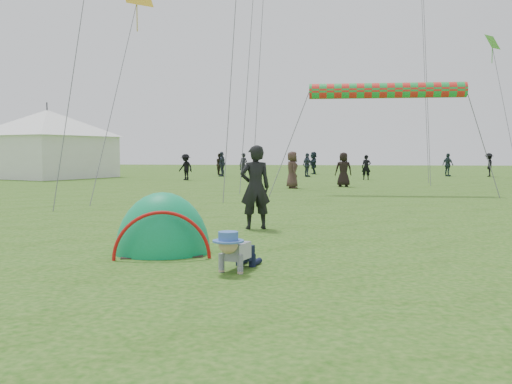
# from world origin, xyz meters

# --- Properties ---
(ground) EXTENTS (140.00, 140.00, 0.00)m
(ground) POSITION_xyz_m (0.00, 0.00, 0.00)
(ground) COLOR #184E0C
(crawling_toddler) EXTENTS (0.78, 0.95, 0.63)m
(crawling_toddler) POSITION_xyz_m (-0.20, -0.51, 0.32)
(crawling_toddler) COLOR black
(crawling_toddler) RESTS_ON ground
(popup_tent) EXTENTS (1.94, 1.73, 2.13)m
(popup_tent) POSITION_xyz_m (-1.69, 0.83, 0.00)
(popup_tent) COLOR #0E8D4C
(popup_tent) RESTS_ON ground
(standing_adult) EXTENTS (0.81, 0.67, 1.92)m
(standing_adult) POSITION_xyz_m (-0.48, 4.13, 0.96)
(standing_adult) COLOR black
(standing_adult) RESTS_ON ground
(event_marquee) EXTENTS (9.47, 9.47, 5.00)m
(event_marquee) POSITION_xyz_m (-17.95, 28.52, 2.50)
(event_marquee) COLOR white
(event_marquee) RESTS_ON ground
(crowd_person_0) EXTENTS (0.74, 0.65, 1.71)m
(crowd_person_0) POSITION_xyz_m (-4.68, 30.84, 0.85)
(crowd_person_0) COLOR black
(crowd_person_0) RESTS_ON ground
(crowd_person_1) EXTENTS (0.80, 0.94, 1.71)m
(crowd_person_1) POSITION_xyz_m (-4.11, 31.77, 0.85)
(crowd_person_1) COLOR #3E2A26
(crowd_person_1) RESTS_ON ground
(crowd_person_2) EXTENTS (0.89, 1.05, 1.68)m
(crowd_person_2) POSITION_xyz_m (9.90, 34.20, 0.84)
(crowd_person_2) COLOR #28383E
(crowd_person_2) RESTS_ON ground
(crowd_person_3) EXTENTS (0.87, 1.21, 1.70)m
(crowd_person_3) POSITION_xyz_m (12.70, 33.98, 0.85)
(crowd_person_3) COLOR black
(crowd_person_3) RESTS_ON ground
(crowd_person_4) EXTENTS (0.92, 0.66, 1.75)m
(crowd_person_4) POSITION_xyz_m (1.98, 20.56, 0.88)
(crowd_person_4) COLOR black
(crowd_person_4) RESTS_ON ground
(crowd_person_7) EXTENTS (0.88, 0.98, 1.68)m
(crowd_person_7) POSITION_xyz_m (-7.13, 35.05, 0.84)
(crowd_person_7) COLOR black
(crowd_person_7) RESTS_ON ground
(crowd_person_8) EXTENTS (0.61, 1.11, 1.80)m
(crowd_person_8) POSITION_xyz_m (-6.42, 31.97, 0.90)
(crowd_person_8) COLOR #2F3646
(crowd_person_8) RESTS_ON ground
(crowd_person_9) EXTENTS (1.23, 1.06, 1.65)m
(crowd_person_9) POSITION_xyz_m (-7.70, 26.37, 0.82)
(crowd_person_9) COLOR black
(crowd_person_9) RESTS_ON ground
(crowd_person_10) EXTENTS (0.80, 1.00, 1.80)m
(crowd_person_10) POSITION_xyz_m (-0.54, 18.97, 0.90)
(crowd_person_10) COLOR #432E29
(crowd_person_10) RESTS_ON ground
(crowd_person_11) EXTENTS (0.83, 1.73, 1.80)m
(crowd_person_11) POSITION_xyz_m (0.08, 37.25, 0.90)
(crowd_person_11) COLOR black
(crowd_person_11) RESTS_ON ground
(crowd_person_12) EXTENTS (0.64, 0.49, 1.59)m
(crowd_person_12) POSITION_xyz_m (3.64, 28.23, 0.79)
(crowd_person_12) COLOR black
(crowd_person_12) RESTS_ON ground
(crowd_person_14) EXTENTS (0.91, 1.05, 1.69)m
(crowd_person_14) POSITION_xyz_m (-0.25, 32.04, 0.85)
(crowd_person_14) COLOR #2C3745
(crowd_person_14) RESTS_ON ground
(rainbow_tube_kite) EXTENTS (6.39, 0.64, 0.64)m
(rainbow_tube_kite) POSITION_xyz_m (3.57, 15.63, 4.31)
(rainbow_tube_kite) COLOR red
(diamond_kite_9) EXTENTS (0.90, 0.90, 0.74)m
(diamond_kite_9) POSITION_xyz_m (9.44, 21.91, 7.35)
(diamond_kite_9) COLOR green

